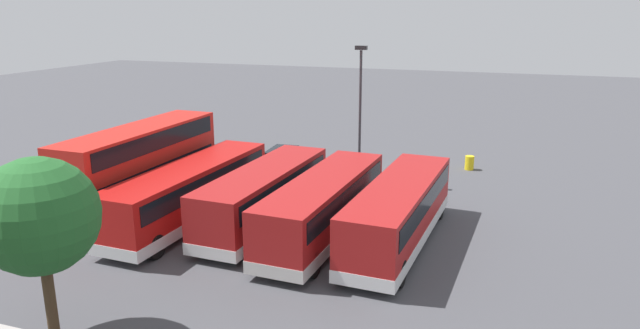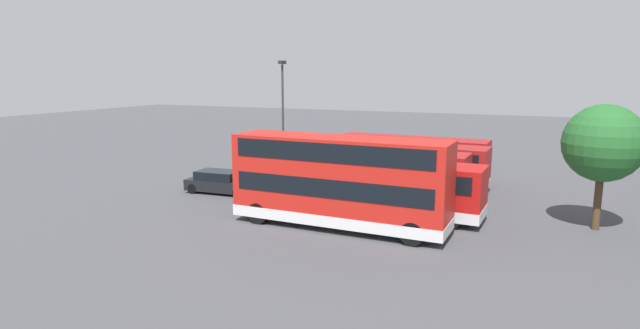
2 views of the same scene
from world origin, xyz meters
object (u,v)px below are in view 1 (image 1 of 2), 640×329
bus_single_deck_third (264,195)px  bus_double_decker_fifth (142,166)px  bus_single_deck_fourth (190,191)px  waste_bin_yellow (469,163)px  lamp_post_tall (360,106)px  bus_single_deck_second (324,206)px  car_hatchback_silver (281,160)px  bus_single_deck_near_end (399,211)px

bus_single_deck_third → bus_double_decker_fifth: 7.23m
bus_single_deck_fourth → waste_bin_yellow: size_ratio=12.47×
lamp_post_tall → bus_single_deck_third: bearing=72.8°
lamp_post_tall → waste_bin_yellow: bearing=-137.0°
bus_single_deck_second → bus_double_decker_fifth: bearing=-3.2°
bus_single_deck_fourth → lamp_post_tall: 11.53m
bus_single_deck_second → bus_single_deck_third: bearing=-9.4°
bus_single_deck_third → car_hatchback_silver: bus_single_deck_third is taller
lamp_post_tall → bus_single_deck_near_end: bearing=116.5°
bus_single_deck_second → bus_single_deck_fourth: bearing=1.0°
bus_single_deck_third → bus_single_deck_near_end: bearing=178.9°
bus_single_deck_third → bus_double_decker_fifth: (7.18, -0.04, 0.83)m
car_hatchback_silver → waste_bin_yellow: 12.78m
bus_single_deck_second → car_hatchback_silver: bearing=-57.7°
waste_bin_yellow → bus_single_deck_fourth: bearing=49.6°
bus_single_deck_third → bus_single_deck_fourth: size_ratio=0.89×
bus_single_deck_second → bus_single_deck_third: size_ratio=1.05×
lamp_post_tall → waste_bin_yellow: (-6.19, -5.77, -4.46)m
bus_single_deck_near_end → bus_single_deck_fourth: 10.62m
bus_single_deck_third → car_hatchback_silver: bearing=-71.6°
bus_single_deck_second → bus_single_deck_fourth: 7.11m
car_hatchback_silver → bus_single_deck_near_end: bearing=135.3°
lamp_post_tall → bus_double_decker_fifth: bearing=40.3°
bus_single_deck_fourth → waste_bin_yellow: bus_single_deck_fourth is taller
bus_single_deck_third → lamp_post_tall: size_ratio=1.24×
bus_single_deck_third → waste_bin_yellow: bearing=-121.9°
bus_single_deck_second → lamp_post_tall: bearing=-85.4°
bus_double_decker_fifth → waste_bin_yellow: bus_double_decker_fifth is taller
bus_single_deck_near_end → bus_single_deck_third: 6.81m
bus_single_deck_second → bus_single_deck_fourth: (7.10, 0.13, 0.00)m
bus_single_deck_second → bus_single_deck_third: same height
bus_single_deck_third → bus_single_deck_fourth: (3.80, 0.68, 0.00)m
bus_single_deck_fourth → bus_single_deck_third: bearing=-169.9°
bus_single_deck_near_end → bus_double_decker_fifth: 14.01m
car_hatchback_silver → waste_bin_yellow: size_ratio=4.80×
bus_single_deck_second → lamp_post_tall: (0.71, -8.88, 3.31)m
bus_single_deck_second → lamp_post_tall: lamp_post_tall is taller
bus_single_deck_fourth → waste_bin_yellow: (-12.58, -14.78, -1.15)m
bus_single_deck_second → car_hatchback_silver: (6.57, -10.38, -0.92)m
bus_single_deck_near_end → bus_single_deck_third: size_ratio=1.06×
bus_single_deck_near_end → waste_bin_yellow: 14.41m
bus_single_deck_near_end → bus_double_decker_fifth: (13.99, -0.17, 0.83)m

